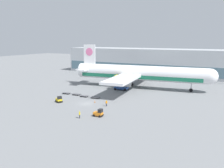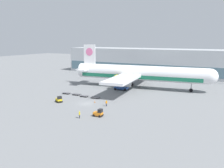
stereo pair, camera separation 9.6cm
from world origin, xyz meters
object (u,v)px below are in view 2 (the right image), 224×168
Objects in this scene: baggage_tug_mid at (59,99)px; baggage_dolly_second at (76,94)px; baggage_dolly_third at (84,96)px; baggage_dolly_trail at (95,97)px; baggage_dolly_lead at (66,93)px; scissor_lift_loader at (121,84)px; baggage_tug_foreground at (99,113)px; airplane_main at (138,73)px; ground_crew_far at (106,103)px; ground_crew_near at (79,114)px; traffic_cone_near at (95,101)px.

baggage_dolly_second is at bearing 127.12° from baggage_tug_mid.
baggage_dolly_trail is at bearing -5.26° from baggage_dolly_third.
scissor_lift_loader is at bearing 43.73° from baggage_dolly_lead.
baggage_tug_foreground reaches higher than baggage_dolly_lead.
airplane_main is 15.44× the size of baggage_dolly_trail.
baggage_dolly_lead is 2.04× the size of ground_crew_far.
baggage_dolly_lead and baggage_dolly_second have the same top height.
baggage_tug_foreground is 0.89× the size of baggage_tug_mid.
baggage_dolly_trail is at bearing 3.90° from ground_crew_near.
airplane_main reaches higher than ground_crew_far.
baggage_dolly_third is 1.00× the size of baggage_dolly_trail.
airplane_main is at bearing 51.96° from scissor_lift_loader.
traffic_cone_near is at bearing -64.38° from baggage_dolly_trail.
scissor_lift_loader is 34.13m from baggage_tug_foreground.
baggage_tug_mid is at bearing -117.61° from airplane_main.
scissor_lift_loader is at bearing 53.26° from baggage_dolly_second.
ground_crew_near is 12.82m from ground_crew_far.
baggage_tug_foreground reaches higher than baggage_dolly_trail.
baggage_dolly_second is at bearing 162.63° from baggage_dolly_third.
traffic_cone_near is (11.21, -5.62, -0.01)m from baggage_dolly_second.
baggage_dolly_trail is at bearing 122.00° from baggage_tug_foreground.
airplane_main reaches higher than ground_crew_near.
ground_crew_near is at bearing -73.51° from baggage_dolly_trail.
baggage_tug_foreground is 25.81m from baggage_dolly_second.
ground_crew_far is 5.63m from traffic_cone_near.
baggage_dolly_second is 1.00× the size of baggage_dolly_third.
ground_crew_near is at bearing -3.30° from baggage_tug_mid.
baggage_dolly_trail is (-11.08, 16.02, -0.49)m from baggage_tug_foreground.
baggage_tug_mid is 0.75× the size of baggage_dolly_lead.
scissor_lift_loader reaches higher than baggage_tug_foreground.
baggage_dolly_third and baggage_dolly_trail have the same top height.
baggage_dolly_second is 1.00× the size of baggage_dolly_trail.
baggage_dolly_trail is (7.18, 9.59, -0.49)m from baggage_tug_mid.
baggage_dolly_second is (4.20, 0.13, 0.00)m from baggage_dolly_lead.
airplane_main is 15.44× the size of baggage_dolly_lead.
baggage_dolly_third is at bearing -17.37° from baggage_dolly_second.
baggage_tug_foreground is at bearing -60.33° from baggage_dolly_trail.
traffic_cone_near is (15.41, -5.49, -0.01)m from baggage_dolly_lead.
baggage_dolly_second is 18.12m from ground_crew_far.
airplane_main is at bearing 95.81° from baggage_tug_foreground.
scissor_lift_loader is at bearing -127.53° from ground_crew_far.
baggage_dolly_third is (-5.78, -16.64, -1.73)m from scissor_lift_loader.
baggage_tug_foreground is at bearing -88.32° from airplane_main.
ground_crew_far is at bearing -33.28° from baggage_dolly_third.
airplane_main is 39.87m from baggage_tug_foreground.
baggage_dolly_second and baggage_dolly_trail have the same top height.
baggage_dolly_third is at bearing -81.79° from ground_crew_far.
baggage_tug_foreground is at bearing -40.32° from baggage_dolly_lead.
baggage_dolly_trail is (8.41, -0.89, 0.00)m from baggage_dolly_second.
airplane_main is 42.94m from ground_crew_near.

